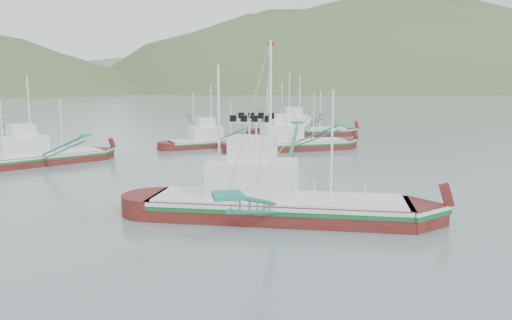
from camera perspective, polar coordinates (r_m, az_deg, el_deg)
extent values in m
plane|color=slate|center=(31.99, 2.26, -7.33)|extent=(1200.00, 1200.00, 0.00)
cube|color=#4C0F0C|center=(33.16, 2.57, -6.33)|extent=(17.47, 10.37, 2.26)
cube|color=silver|center=(32.92, 2.58, -4.72)|extent=(17.19, 10.33, 0.25)
cube|color=#0D5C2A|center=(32.99, 2.57, -5.19)|extent=(17.20, 10.35, 0.25)
cube|color=silver|center=(32.86, 2.58, -4.33)|extent=(16.60, 9.85, 0.14)
cube|color=silver|center=(32.84, -0.35, -2.21)|extent=(6.59, 5.43, 2.49)
cube|color=silver|center=(32.51, -0.36, 1.32)|extent=(3.65, 3.39, 1.59)
cylinder|color=white|center=(32.15, 1.64, 4.47)|extent=(0.18, 0.18, 10.19)
cylinder|color=white|center=(32.83, -4.26, 3.21)|extent=(0.16, 0.16, 8.66)
cylinder|color=white|center=(32.03, 8.67, 1.61)|extent=(0.14, 0.14, 7.13)
cube|color=#4C0F0C|center=(65.69, 4.17, 1.30)|extent=(15.19, 5.35, 1.98)
cube|color=silver|center=(65.58, 4.18, 2.03)|extent=(14.91, 5.40, 0.22)
cube|color=#0D5C2A|center=(65.61, 4.18, 1.81)|extent=(14.91, 5.42, 0.22)
cube|color=silver|center=(65.55, 4.18, 2.20)|extent=(14.43, 5.09, 0.12)
cube|color=silver|center=(64.91, 2.97, 3.07)|extent=(5.24, 3.63, 2.18)
cube|color=silver|center=(64.75, 2.98, 4.64)|extent=(2.77, 2.42, 1.39)
cylinder|color=white|center=(65.00, 3.82, 6.05)|extent=(0.16, 0.16, 8.93)
cylinder|color=white|center=(64.02, 1.32, 5.43)|extent=(0.14, 0.14, 7.59)
cylinder|color=white|center=(66.41, 6.61, 4.92)|extent=(0.12, 0.12, 6.25)
cube|color=#4C0F0C|center=(69.05, -4.79, 1.64)|extent=(13.06, 6.40, 1.68)
cube|color=silver|center=(68.96, -4.80, 2.23)|extent=(12.83, 6.40, 0.19)
cube|color=#0D5C2A|center=(68.99, -4.80, 2.06)|extent=(12.83, 6.42, 0.19)
cube|color=silver|center=(68.94, -4.80, 2.37)|extent=(12.40, 6.08, 0.10)
cube|color=silver|center=(68.39, -5.79, 3.05)|extent=(4.74, 3.65, 1.85)
cube|color=silver|center=(68.25, -5.81, 4.31)|extent=(2.58, 2.34, 1.18)
cylinder|color=white|center=(68.46, -5.17, 5.46)|extent=(0.13, 0.13, 7.57)
cylinder|color=white|center=(67.62, -7.16, 4.90)|extent=(0.12, 0.12, 6.43)
cylinder|color=white|center=(69.66, -2.89, 4.61)|extent=(0.10, 0.10, 5.30)
cube|color=#4C0F0C|center=(59.03, -23.71, -0.33)|extent=(14.11, 10.39, 1.89)
cube|color=silver|center=(58.92, -23.76, 0.44)|extent=(13.90, 10.31, 0.21)
cube|color=#0D5C2A|center=(58.95, -23.74, 0.21)|extent=(13.91, 10.33, 0.21)
cube|color=silver|center=(58.89, -23.77, 0.62)|extent=(13.41, 9.87, 0.11)
cube|color=silver|center=(58.34, -25.14, 1.44)|extent=(5.59, 4.98, 2.07)
cube|color=silver|center=(58.17, -25.26, 3.09)|extent=(3.16, 3.03, 1.32)
cylinder|color=white|center=(58.34, -24.47, 4.65)|extent=(0.15, 0.15, 8.48)
cylinder|color=white|center=(57.57, -27.10, 3.79)|extent=(0.13, 0.13, 7.21)
cylinder|color=white|center=(59.52, -21.37, 3.68)|extent=(0.11, 0.11, 5.94)
cube|color=#4C0F0C|center=(82.98, 5.31, 2.89)|extent=(15.21, 5.42, 1.98)
cube|color=silver|center=(82.89, 5.31, 3.47)|extent=(14.92, 5.47, 0.22)
cube|color=#0D5C2A|center=(82.92, 5.31, 3.30)|extent=(14.92, 5.49, 0.22)
cube|color=silver|center=(82.87, 5.32, 3.61)|extent=(14.45, 5.15, 0.12)
cube|color=silver|center=(82.49, 4.31, 4.33)|extent=(5.25, 3.65, 2.18)
cube|color=silver|center=(82.37, 4.33, 5.56)|extent=(2.78, 2.43, 1.39)
cylinder|color=white|center=(82.48, 5.02, 6.66)|extent=(0.16, 0.16, 8.93)
cylinder|color=white|center=(81.97, 2.96, 6.20)|extent=(0.14, 0.14, 7.59)
cylinder|color=white|center=(83.29, 7.36, 5.73)|extent=(0.12, 0.12, 6.25)
ellipsoid|color=#3F552B|center=(522.26, 16.41, 7.67)|extent=(684.00, 432.00, 306.00)
ellipsoid|color=slate|center=(591.00, -8.47, 8.05)|extent=(960.00, 400.00, 240.00)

